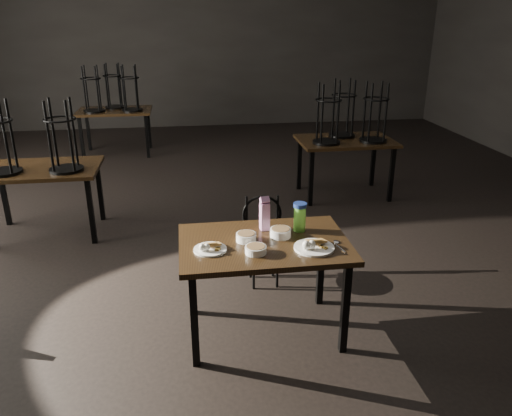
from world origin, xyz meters
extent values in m
plane|color=black|center=(0.00, 0.00, 0.00)|extent=(12.00, 12.00, 0.00)
cube|color=black|center=(0.00, 6.00, 1.60)|extent=(10.00, 0.04, 3.20)
cube|color=black|center=(0.12, -1.46, 0.73)|extent=(1.20, 0.80, 0.04)
cube|color=black|center=(-0.40, -1.78, 0.35)|extent=(0.05, 0.05, 0.71)
cube|color=black|center=(0.64, -1.78, 0.35)|extent=(0.05, 0.05, 0.71)
cube|color=black|center=(-0.40, -1.14, 0.35)|extent=(0.05, 0.05, 0.71)
cube|color=black|center=(0.64, -1.14, 0.35)|extent=(0.05, 0.05, 0.71)
cylinder|color=white|center=(-0.27, -1.54, 0.76)|extent=(0.23, 0.23, 0.01)
cube|color=#A17839|center=(-0.26, -1.51, 0.80)|extent=(0.08, 0.08, 0.04)
cube|color=#A17839|center=(-0.23, -1.51, 0.80)|extent=(0.09, 0.10, 0.03)
ellipsoid|color=white|center=(-0.32, -1.57, 0.79)|extent=(0.04, 0.04, 0.05)
ellipsoid|color=white|center=(-0.29, -1.57, 0.79)|extent=(0.04, 0.04, 0.05)
cylinder|color=white|center=(0.44, -1.62, 0.76)|extent=(0.28, 0.28, 0.02)
cube|color=#A17839|center=(0.45, -1.58, 0.82)|extent=(0.10, 0.10, 0.05)
cube|color=#A17839|center=(0.48, -1.58, 0.82)|extent=(0.12, 0.12, 0.03)
ellipsoid|color=white|center=(0.38, -1.66, 0.80)|extent=(0.05, 0.05, 0.07)
ellipsoid|color=white|center=(0.42, -1.66, 0.80)|extent=(0.05, 0.05, 0.07)
cylinder|color=white|center=(0.00, -1.43, 0.78)|extent=(0.14, 0.14, 0.06)
cylinder|color=brown|center=(0.00, -1.43, 0.80)|extent=(0.12, 0.12, 0.01)
cylinder|color=white|center=(0.25, -1.39, 0.78)|extent=(0.15, 0.15, 0.06)
cylinder|color=brown|center=(0.25, -1.39, 0.80)|extent=(0.13, 0.13, 0.01)
cylinder|color=white|center=(0.04, -1.63, 0.78)|extent=(0.15, 0.15, 0.05)
cylinder|color=brown|center=(0.04, -1.63, 0.79)|extent=(0.12, 0.12, 0.01)
cube|color=#811766|center=(0.16, -1.25, 0.85)|extent=(0.07, 0.07, 0.21)
cube|color=#811766|center=(0.16, -1.25, 0.98)|extent=(0.07, 0.07, 0.06)
cylinder|color=#74E042|center=(0.41, -1.31, 0.84)|extent=(0.11, 0.11, 0.19)
cylinder|color=navy|center=(0.41, -1.31, 0.95)|extent=(0.13, 0.13, 0.03)
ellipsoid|color=silver|center=(0.63, -1.55, 0.76)|extent=(0.05, 0.06, 0.01)
cube|color=silver|center=(0.63, -1.65, 0.75)|extent=(0.04, 0.13, 0.00)
cylinder|color=black|center=(0.24, -0.74, 0.41)|extent=(0.37, 0.37, 0.03)
torus|color=black|center=(0.25, -0.58, 0.60)|extent=(0.35, 0.04, 0.35)
cylinder|color=black|center=(0.34, -0.63, 0.21)|extent=(0.02, 0.02, 0.41)
cylinder|color=black|center=(0.13, -0.63, 0.21)|extent=(0.02, 0.02, 0.41)
cylinder|color=black|center=(0.13, -0.84, 0.21)|extent=(0.02, 0.02, 0.41)
cylinder|color=black|center=(0.34, -0.84, 0.21)|extent=(0.02, 0.02, 0.41)
cube|color=black|center=(-1.91, 0.65, 0.73)|extent=(1.20, 0.80, 0.04)
cube|color=black|center=(-1.39, 0.33, 0.35)|extent=(0.05, 0.05, 0.71)
cube|color=black|center=(-2.43, 0.97, 0.35)|extent=(0.05, 0.05, 0.71)
cube|color=black|center=(-1.39, 0.97, 0.35)|extent=(0.05, 0.05, 0.71)
cylinder|color=black|center=(-2.21, 0.50, 0.77)|extent=(0.34, 0.34, 0.03)
cylinder|color=black|center=(-2.11, 0.60, 1.13)|extent=(0.03, 0.03, 0.70)
cylinder|color=black|center=(-2.11, 0.41, 1.13)|extent=(0.03, 0.03, 0.70)
cylinder|color=black|center=(-1.61, 0.50, 0.77)|extent=(0.34, 0.34, 0.03)
torus|color=black|center=(-1.61, 0.50, 1.27)|extent=(0.32, 0.32, 0.02)
cylinder|color=black|center=(-1.51, 0.60, 1.13)|extent=(0.03, 0.03, 0.70)
cylinder|color=black|center=(-1.71, 0.60, 1.13)|extent=(0.03, 0.03, 0.70)
cylinder|color=black|center=(-1.71, 0.41, 1.13)|extent=(0.03, 0.03, 0.70)
cylinder|color=black|center=(-1.51, 0.41, 1.13)|extent=(0.03, 0.03, 0.70)
cube|color=black|center=(1.64, 1.38, 0.73)|extent=(1.20, 0.80, 0.04)
cube|color=black|center=(1.12, 1.06, 0.35)|extent=(0.05, 0.05, 0.71)
cube|color=black|center=(2.16, 1.06, 0.35)|extent=(0.05, 0.05, 0.71)
cube|color=black|center=(1.12, 1.70, 0.35)|extent=(0.05, 0.05, 0.71)
cube|color=black|center=(2.16, 1.70, 0.35)|extent=(0.05, 0.05, 0.71)
cylinder|color=black|center=(1.34, 1.23, 0.77)|extent=(0.34, 0.34, 0.03)
torus|color=black|center=(1.34, 1.23, 1.27)|extent=(0.32, 0.32, 0.02)
cylinder|color=black|center=(1.44, 1.33, 1.13)|extent=(0.03, 0.03, 0.70)
cylinder|color=black|center=(1.24, 1.33, 1.13)|extent=(0.03, 0.03, 0.70)
cylinder|color=black|center=(1.24, 1.13, 1.13)|extent=(0.03, 0.03, 0.70)
cylinder|color=black|center=(1.44, 1.13, 1.13)|extent=(0.03, 0.03, 0.70)
cylinder|color=black|center=(1.94, 1.23, 0.77)|extent=(0.34, 0.34, 0.03)
torus|color=black|center=(1.94, 1.23, 1.27)|extent=(0.32, 0.32, 0.02)
cylinder|color=black|center=(2.04, 1.33, 1.13)|extent=(0.03, 0.03, 0.70)
cylinder|color=black|center=(1.84, 1.33, 1.13)|extent=(0.03, 0.03, 0.70)
cylinder|color=black|center=(1.84, 1.13, 1.13)|extent=(0.03, 0.03, 0.70)
cylinder|color=black|center=(2.04, 1.13, 1.13)|extent=(0.03, 0.03, 0.70)
cylinder|color=black|center=(1.64, 1.56, 0.77)|extent=(0.34, 0.34, 0.03)
torus|color=black|center=(1.64, 1.56, 1.27)|extent=(0.32, 0.32, 0.02)
cylinder|color=black|center=(1.74, 1.66, 1.13)|extent=(0.03, 0.03, 0.70)
cylinder|color=black|center=(1.54, 1.66, 1.13)|extent=(0.03, 0.03, 0.70)
cylinder|color=black|center=(1.54, 1.46, 1.13)|extent=(0.03, 0.03, 0.70)
cylinder|color=black|center=(1.74, 1.46, 1.13)|extent=(0.03, 0.03, 0.70)
cube|color=black|center=(-1.53, 3.93, 0.73)|extent=(1.20, 0.80, 0.04)
cube|color=black|center=(-2.05, 3.61, 0.35)|extent=(0.05, 0.05, 0.71)
cube|color=black|center=(-1.01, 3.61, 0.35)|extent=(0.05, 0.05, 0.71)
cube|color=black|center=(-2.05, 4.25, 0.35)|extent=(0.05, 0.05, 0.71)
cube|color=black|center=(-1.01, 4.25, 0.35)|extent=(0.05, 0.05, 0.71)
cylinder|color=black|center=(-1.83, 3.78, 0.77)|extent=(0.34, 0.34, 0.03)
torus|color=black|center=(-1.83, 3.78, 1.27)|extent=(0.32, 0.32, 0.02)
cylinder|color=black|center=(-1.73, 3.88, 1.13)|extent=(0.03, 0.03, 0.70)
cylinder|color=black|center=(-1.92, 3.88, 1.13)|extent=(0.03, 0.03, 0.70)
cylinder|color=black|center=(-1.92, 3.68, 1.13)|extent=(0.03, 0.03, 0.70)
cylinder|color=black|center=(-1.73, 3.68, 1.13)|extent=(0.03, 0.03, 0.70)
cylinder|color=black|center=(-1.23, 3.78, 0.77)|extent=(0.34, 0.34, 0.03)
torus|color=black|center=(-1.23, 3.78, 1.27)|extent=(0.32, 0.32, 0.02)
cylinder|color=black|center=(-1.13, 3.88, 1.13)|extent=(0.03, 0.03, 0.70)
cylinder|color=black|center=(-1.32, 3.88, 1.13)|extent=(0.03, 0.03, 0.70)
cylinder|color=black|center=(-1.32, 3.68, 1.13)|extent=(0.03, 0.03, 0.70)
cylinder|color=black|center=(-1.13, 3.68, 1.13)|extent=(0.03, 0.03, 0.70)
cylinder|color=black|center=(-1.53, 4.11, 0.77)|extent=(0.34, 0.34, 0.03)
torus|color=black|center=(-1.53, 4.11, 1.27)|extent=(0.32, 0.32, 0.02)
cylinder|color=black|center=(-1.43, 4.21, 1.13)|extent=(0.03, 0.03, 0.70)
cylinder|color=black|center=(-1.62, 4.21, 1.13)|extent=(0.03, 0.03, 0.70)
cylinder|color=black|center=(-1.62, 4.01, 1.13)|extent=(0.03, 0.03, 0.70)
cylinder|color=black|center=(-1.43, 4.01, 1.13)|extent=(0.03, 0.03, 0.70)
camera|label=1|loc=(-0.40, -4.62, 2.27)|focal=35.00mm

